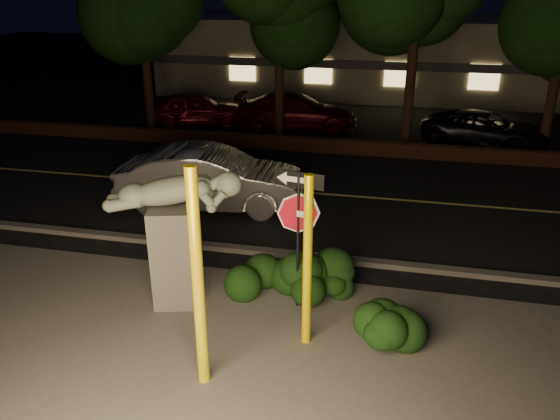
{
  "coord_description": "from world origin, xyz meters",
  "views": [
    {
      "loc": [
        2.26,
        -7.94,
        5.79
      ],
      "look_at": [
        0.08,
        1.82,
        1.6
      ],
      "focal_mm": 35.0,
      "sensor_mm": 36.0,
      "label": 1
    }
  ],
  "objects_px": {
    "parked_car_darkred": "(297,112)",
    "sculpture": "(174,225)",
    "signpost": "(298,214)",
    "parked_car_dark": "(484,129)",
    "yellow_pole_left": "(198,282)",
    "yellow_pole_right": "(307,264)",
    "parked_car_red": "(196,108)",
    "silver_sedan": "(212,179)"
  },
  "relations": [
    {
      "from": "signpost",
      "to": "parked_car_dark",
      "type": "relative_size",
      "value": 0.6
    },
    {
      "from": "yellow_pole_left",
      "to": "parked_car_red",
      "type": "height_order",
      "value": "yellow_pole_left"
    },
    {
      "from": "yellow_pole_left",
      "to": "silver_sedan",
      "type": "bearing_deg",
      "value": 108.05
    },
    {
      "from": "parked_car_red",
      "to": "parked_car_dark",
      "type": "bearing_deg",
      "value": -110.9
    },
    {
      "from": "yellow_pole_left",
      "to": "sculpture",
      "type": "distance_m",
      "value": 2.43
    },
    {
      "from": "yellow_pole_left",
      "to": "signpost",
      "type": "distance_m",
      "value": 2.63
    },
    {
      "from": "sculpture",
      "to": "parked_car_red",
      "type": "relative_size",
      "value": 0.65
    },
    {
      "from": "signpost",
      "to": "parked_car_dark",
      "type": "xyz_separation_m",
      "value": [
        4.78,
        12.63,
        -1.31
      ]
    },
    {
      "from": "signpost",
      "to": "parked_car_darkred",
      "type": "bearing_deg",
      "value": 110.34
    },
    {
      "from": "yellow_pole_left",
      "to": "parked_car_darkred",
      "type": "xyz_separation_m",
      "value": [
        -1.64,
        15.98,
        -1.03
      ]
    },
    {
      "from": "yellow_pole_left",
      "to": "parked_car_dark",
      "type": "relative_size",
      "value": 0.78
    },
    {
      "from": "signpost",
      "to": "parked_car_dark",
      "type": "height_order",
      "value": "signpost"
    },
    {
      "from": "parked_car_dark",
      "to": "signpost",
      "type": "bearing_deg",
      "value": 175.74
    },
    {
      "from": "parked_car_red",
      "to": "silver_sedan",
      "type": "bearing_deg",
      "value": -173.78
    },
    {
      "from": "silver_sedan",
      "to": "parked_car_dark",
      "type": "height_order",
      "value": "silver_sedan"
    },
    {
      "from": "yellow_pole_right",
      "to": "parked_car_dark",
      "type": "height_order",
      "value": "yellow_pole_right"
    },
    {
      "from": "yellow_pole_right",
      "to": "signpost",
      "type": "relative_size",
      "value": 1.13
    },
    {
      "from": "signpost",
      "to": "parked_car_red",
      "type": "relative_size",
      "value": 0.67
    },
    {
      "from": "yellow_pole_left",
      "to": "parked_car_darkred",
      "type": "distance_m",
      "value": 16.1
    },
    {
      "from": "silver_sedan",
      "to": "parked_car_darkred",
      "type": "height_order",
      "value": "silver_sedan"
    },
    {
      "from": "yellow_pole_left",
      "to": "signpost",
      "type": "relative_size",
      "value": 1.3
    },
    {
      "from": "parked_car_darkred",
      "to": "sculpture",
      "type": "bearing_deg",
      "value": 175.01
    },
    {
      "from": "sculpture",
      "to": "parked_car_red",
      "type": "height_order",
      "value": "sculpture"
    },
    {
      "from": "sculpture",
      "to": "yellow_pole_left",
      "type": "bearing_deg",
      "value": -73.38
    },
    {
      "from": "parked_car_darkred",
      "to": "parked_car_dark",
      "type": "xyz_separation_m",
      "value": [
        7.44,
        -0.93,
        -0.1
      ]
    },
    {
      "from": "yellow_pole_left",
      "to": "yellow_pole_right",
      "type": "xyz_separation_m",
      "value": [
        1.38,
        1.34,
        -0.23
      ]
    },
    {
      "from": "yellow_pole_right",
      "to": "silver_sedan",
      "type": "distance_m",
      "value": 6.61
    },
    {
      "from": "silver_sedan",
      "to": "parked_car_darkred",
      "type": "relative_size",
      "value": 0.99
    },
    {
      "from": "yellow_pole_right",
      "to": "silver_sedan",
      "type": "xyz_separation_m",
      "value": [
        -3.6,
        5.5,
        -0.71
      ]
    },
    {
      "from": "yellow_pole_right",
      "to": "parked_car_red",
      "type": "xyz_separation_m",
      "value": [
        -7.48,
        14.53,
        -0.84
      ]
    },
    {
      "from": "sculpture",
      "to": "parked_car_red",
      "type": "xyz_separation_m",
      "value": [
        -4.84,
        13.8,
        -0.95
      ]
    },
    {
      "from": "signpost",
      "to": "parked_car_red",
      "type": "distance_m",
      "value": 15.26
    },
    {
      "from": "parked_car_red",
      "to": "parked_car_darkred",
      "type": "xyz_separation_m",
      "value": [
        4.45,
        0.11,
        0.04
      ]
    },
    {
      "from": "yellow_pole_right",
      "to": "parked_car_red",
      "type": "distance_m",
      "value": 16.37
    },
    {
      "from": "signpost",
      "to": "sculpture",
      "type": "relative_size",
      "value": 1.02
    },
    {
      "from": "parked_car_red",
      "to": "parked_car_dark",
      "type": "height_order",
      "value": "parked_car_red"
    },
    {
      "from": "sculpture",
      "to": "parked_car_dark",
      "type": "xyz_separation_m",
      "value": [
        7.05,
        12.98,
        -1.02
      ]
    },
    {
      "from": "yellow_pole_left",
      "to": "sculpture",
      "type": "xyz_separation_m",
      "value": [
        -1.26,
        2.07,
        -0.12
      ]
    },
    {
      "from": "yellow_pole_right",
      "to": "signpost",
      "type": "height_order",
      "value": "yellow_pole_right"
    },
    {
      "from": "parked_car_red",
      "to": "parked_car_darkred",
      "type": "distance_m",
      "value": 4.45
    },
    {
      "from": "signpost",
      "to": "parked_car_darkred",
      "type": "distance_m",
      "value": 13.87
    },
    {
      "from": "yellow_pole_left",
      "to": "parked_car_dark",
      "type": "height_order",
      "value": "yellow_pole_left"
    }
  ]
}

